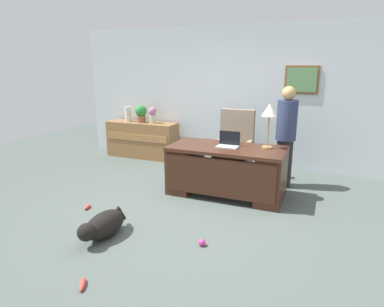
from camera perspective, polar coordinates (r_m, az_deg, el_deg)
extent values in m
plane|color=#4C5651|center=(4.65, -0.33, -9.98)|extent=(12.00, 12.00, 0.00)
cube|color=silver|center=(6.72, 8.44, 9.59)|extent=(7.00, 0.12, 2.70)
cube|color=brown|center=(6.44, 18.20, 11.84)|extent=(0.59, 0.03, 0.50)
cube|color=#5C8D55|center=(6.42, 18.18, 11.83)|extent=(0.51, 0.01, 0.42)
cube|color=#422316|center=(5.06, 5.99, 0.86)|extent=(1.73, 0.84, 0.05)
cube|color=#422316|center=(5.39, -1.12, -2.37)|extent=(0.36, 0.78, 0.71)
cube|color=#422316|center=(5.02, 13.39, -4.10)|extent=(0.36, 0.78, 0.71)
cube|color=#381E13|center=(4.80, 4.54, -4.17)|extent=(1.63, 0.04, 0.57)
cube|color=olive|center=(7.34, -8.45, 2.38)|extent=(1.53, 0.48, 0.76)
cube|color=#A16F40|center=(7.12, -9.50, 2.69)|extent=(1.43, 0.02, 0.14)
cube|color=gray|center=(5.89, 6.97, -0.83)|extent=(0.60, 0.58, 0.18)
cylinder|color=black|center=(5.95, 6.90, -2.96)|extent=(0.10, 0.10, 0.28)
cylinder|color=black|center=(5.99, 6.87, -4.01)|extent=(0.52, 0.52, 0.05)
cube|color=gray|center=(6.01, 7.73, 3.97)|extent=(0.60, 0.12, 0.74)
cube|color=gray|center=(5.91, 4.60, 1.30)|extent=(0.08, 0.50, 0.22)
cube|color=gray|center=(5.77, 9.51, 0.81)|extent=(0.08, 0.50, 0.22)
cylinder|color=#262323|center=(5.68, 15.36, -1.60)|extent=(0.26, 0.26, 0.78)
cylinder|color=navy|center=(5.53, 15.87, 5.46)|extent=(0.32, 0.32, 0.63)
sphere|color=tan|center=(5.48, 16.19, 9.85)|extent=(0.22, 0.22, 0.22)
ellipsoid|color=black|center=(4.12, -14.61, -11.62)|extent=(0.35, 0.61, 0.30)
sphere|color=black|center=(3.92, -17.58, -12.67)|extent=(0.20, 0.20, 0.20)
cylinder|color=black|center=(4.31, -11.98, -9.93)|extent=(0.06, 0.15, 0.21)
cube|color=#B2B5BA|center=(5.03, 6.07, 1.17)|extent=(0.32, 0.22, 0.01)
cube|color=black|center=(5.11, 6.44, 2.65)|extent=(0.32, 0.01, 0.21)
cylinder|color=#9E8447|center=(5.08, 12.71, 1.05)|extent=(0.16, 0.16, 0.02)
cylinder|color=#9E8447|center=(5.03, 12.87, 3.69)|extent=(0.02, 0.02, 0.45)
cone|color=silver|center=(4.98, 13.08, 7.26)|extent=(0.22, 0.22, 0.18)
cylinder|color=beige|center=(7.13, -6.76, 5.89)|extent=(0.14, 0.14, 0.18)
sphere|color=#B66D95|center=(7.10, -6.80, 7.16)|extent=(0.17, 0.17, 0.17)
cylinder|color=silver|center=(7.43, -10.85, 6.63)|extent=(0.14, 0.14, 0.31)
cylinder|color=brown|center=(7.27, -8.65, 5.86)|extent=(0.18, 0.18, 0.14)
sphere|color=#2A8433|center=(7.24, -8.70, 7.18)|extent=(0.24, 0.24, 0.24)
sphere|color=#D8338C|center=(3.86, 1.70, -14.93)|extent=(0.08, 0.08, 0.08)
ellipsoid|color=#E53F33|center=(3.41, -18.18, -20.43)|extent=(0.14, 0.19, 0.05)
ellipsoid|color=#E53F33|center=(4.97, -17.39, -8.68)|extent=(0.08, 0.16, 0.05)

